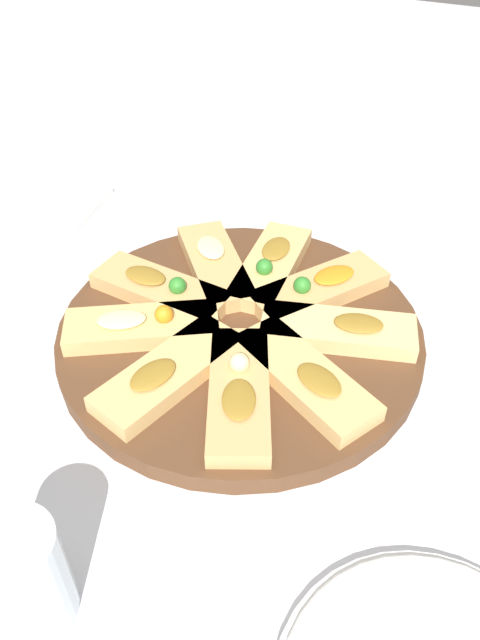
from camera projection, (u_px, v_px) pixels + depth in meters
The scene contains 13 objects.
ground_plane at pixel (240, 341), 0.69m from camera, with size 3.00×3.00×0.00m, color silver.
serving_board at pixel (240, 334), 0.69m from camera, with size 0.40×0.40×0.02m, color #51331E.
focaccia_slice_0 at pixel (169, 373), 0.61m from camera, with size 0.10×0.17×0.03m.
focaccia_slice_1 at pixel (239, 391), 0.59m from camera, with size 0.12×0.17×0.03m.
focaccia_slice_2 at pixel (305, 377), 0.61m from camera, with size 0.17×0.13×0.03m.
focaccia_slice_3 at pixel (339, 330), 0.66m from camera, with size 0.17×0.10×0.03m.
focaccia_slice_4 at pixel (319, 288), 0.71m from camera, with size 0.14×0.17×0.03m.
focaccia_slice_5 at pixel (271, 265), 0.75m from camera, with size 0.07×0.17×0.03m.
focaccia_slice_6 at pixel (215, 264), 0.75m from camera, with size 0.15×0.16×0.03m.
focaccia_slice_7 at pixel (161, 289), 0.71m from camera, with size 0.17×0.07×0.03m.
focaccia_slice_8 at pixel (142, 326), 0.66m from camera, with size 0.17×0.13×0.03m.
water_glass at pixel (25, 576), 0.44m from camera, with size 0.06×0.06×0.09m, color silver.
napkin_stack at pixel (50, 204), 0.91m from camera, with size 0.14×0.12×0.01m, color white.
Camera 1 is at (-0.21, 0.46, 0.47)m, focal length 35.00 mm.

